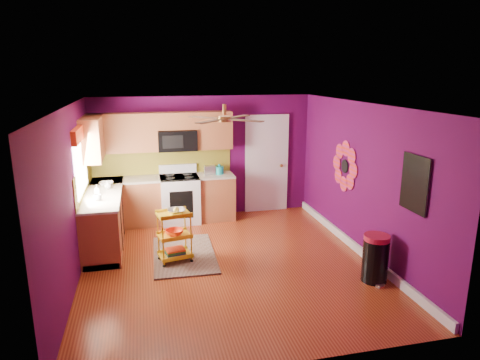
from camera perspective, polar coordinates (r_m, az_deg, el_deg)
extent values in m
plane|color=maroon|center=(6.95, -1.59, -11.08)|extent=(5.00, 5.00, 0.00)
cube|color=#500946|center=(8.91, -4.85, 3.08)|extent=(4.50, 0.04, 2.50)
cube|color=#500946|center=(4.23, 5.17, -9.92)|extent=(4.50, 0.04, 2.50)
cube|color=#500946|center=(6.47, -21.60, -2.22)|extent=(0.04, 5.00, 2.50)
cube|color=#500946|center=(7.28, 15.98, 0.01)|extent=(0.04, 5.00, 2.50)
cube|color=silver|center=(6.29, -1.75, 9.94)|extent=(4.50, 5.00, 0.04)
cube|color=white|center=(7.63, 15.17, -8.62)|extent=(0.05, 4.90, 0.14)
cube|color=brown|center=(7.95, -17.58, -4.93)|extent=(0.60, 2.30, 0.90)
cube|color=brown|center=(8.74, -9.98, -2.73)|extent=(2.80, 0.60, 0.90)
cube|color=beige|center=(7.81, -17.84, -1.67)|extent=(0.63, 2.30, 0.04)
cube|color=beige|center=(8.61, -10.12, 0.26)|extent=(2.80, 0.63, 0.04)
cube|color=black|center=(8.09, -17.37, -7.60)|extent=(0.54, 2.30, 0.10)
cube|color=black|center=(8.86, -9.87, -5.20)|extent=(2.80, 0.54, 0.10)
cube|color=white|center=(8.72, -8.01, -2.61)|extent=(0.76, 0.66, 0.92)
cube|color=black|center=(8.60, -8.11, 0.36)|extent=(0.76, 0.62, 0.03)
cube|color=white|center=(8.85, -8.30, 1.51)|extent=(0.76, 0.06, 0.18)
cube|color=black|center=(8.42, -7.80, -3.30)|extent=(0.45, 0.02, 0.55)
cube|color=brown|center=(8.57, -15.40, 6.07)|extent=(1.32, 0.33, 0.75)
cube|color=brown|center=(8.68, -3.52, 6.66)|extent=(0.72, 0.33, 0.75)
cube|color=brown|center=(8.57, -8.48, 7.81)|extent=(0.76, 0.33, 0.34)
cube|color=brown|center=(8.13, -19.01, 5.38)|extent=(0.33, 1.30, 0.75)
cube|color=black|center=(8.58, -8.36, 5.26)|extent=(0.76, 0.38, 0.40)
cube|color=brown|center=(8.83, -10.30, 2.44)|extent=(2.80, 0.01, 0.51)
cube|color=brown|center=(7.78, -20.12, 0.17)|extent=(0.01, 2.30, 0.51)
cube|color=white|center=(7.41, -20.54, 2.28)|extent=(0.03, 1.20, 1.00)
cube|color=#FF4616|center=(7.33, -20.63, 5.89)|extent=(0.08, 1.35, 0.22)
cube|color=white|center=(9.22, 3.54, 2.05)|extent=(0.85, 0.04, 2.05)
cube|color=white|center=(9.20, 3.57, 2.03)|extent=(0.95, 0.02, 2.15)
sphere|color=#BF8C3F|center=(9.26, 5.53, 1.92)|extent=(0.07, 0.07, 0.07)
cylinder|color=black|center=(7.76, 13.79, 1.78)|extent=(0.01, 0.24, 0.24)
cube|color=#19A5A5|center=(6.05, 22.34, -0.45)|extent=(0.03, 0.52, 0.72)
cube|color=black|center=(6.04, 22.22, -0.46)|extent=(0.01, 0.56, 0.76)
cylinder|color=#BF8C3F|center=(6.49, -2.09, 9.37)|extent=(0.06, 0.06, 0.16)
cylinder|color=#BF8C3F|center=(6.51, -2.08, 8.14)|extent=(0.20, 0.20, 0.08)
cube|color=#4C2D19|center=(6.83, -0.28, 8.44)|extent=(0.47, 0.47, 0.01)
cube|color=#4C2D19|center=(6.73, -4.80, 8.30)|extent=(0.47, 0.47, 0.01)
cube|color=#4C2D19|center=(6.20, -4.06, 7.80)|extent=(0.47, 0.47, 0.01)
cube|color=#4C2D19|center=(6.30, 0.82, 7.95)|extent=(0.47, 0.47, 0.01)
cube|color=black|center=(7.30, -7.46, -9.80)|extent=(1.05, 1.66, 0.02)
cylinder|color=yellow|center=(6.74, -10.22, -8.18)|extent=(0.02, 0.02, 0.78)
cylinder|color=yellow|center=(6.85, -6.53, -7.66)|extent=(0.02, 0.02, 0.78)
cylinder|color=yellow|center=(7.02, -10.85, -7.27)|extent=(0.02, 0.02, 0.78)
cylinder|color=yellow|center=(7.13, -7.31, -6.79)|extent=(0.02, 0.02, 0.78)
sphere|color=black|center=(6.90, -10.07, -11.25)|extent=(0.06, 0.06, 0.06)
sphere|color=black|center=(7.01, -6.44, -10.69)|extent=(0.06, 0.06, 0.06)
sphere|color=black|center=(7.18, -10.70, -10.24)|extent=(0.06, 0.06, 0.06)
sphere|color=black|center=(7.28, -7.21, -9.72)|extent=(0.06, 0.06, 0.06)
cube|color=yellow|center=(6.80, -8.84, -4.55)|extent=(0.57, 0.46, 0.03)
cube|color=yellow|center=(6.92, -8.72, -7.36)|extent=(0.57, 0.46, 0.03)
cube|color=yellow|center=(7.05, -8.62, -9.86)|extent=(0.57, 0.46, 0.03)
imported|color=beige|center=(6.80, -8.48, -4.13)|extent=(0.33, 0.33, 0.07)
sphere|color=yellow|center=(6.79, -8.49, -3.96)|extent=(0.09, 0.09, 0.09)
imported|color=#FF4616|center=(6.90, -8.74, -6.91)|extent=(0.34, 0.34, 0.09)
cube|color=navy|center=(7.04, -8.63, -9.62)|extent=(0.33, 0.27, 0.04)
cube|color=#267233|center=(7.03, -8.64, -9.36)|extent=(0.33, 0.27, 0.03)
cube|color=#FF4616|center=(7.01, -8.65, -9.14)|extent=(0.33, 0.27, 0.03)
cylinder|color=black|center=(6.59, 17.57, -10.21)|extent=(0.48, 0.48, 0.64)
cylinder|color=#AC1831|center=(6.46, 17.81, -7.34)|extent=(0.37, 0.37, 0.07)
cube|color=beige|center=(6.58, 18.20, -13.22)|extent=(0.14, 0.11, 0.03)
cylinder|color=teal|center=(8.72, -2.78, 1.32)|extent=(0.18, 0.18, 0.16)
sphere|color=teal|center=(8.70, -2.79, 1.96)|extent=(0.06, 0.06, 0.06)
cube|color=beige|center=(8.70, -4.05, 1.34)|extent=(0.22, 0.15, 0.18)
imported|color=#EA3F72|center=(7.62, -18.53, -1.26)|extent=(0.08, 0.08, 0.18)
imported|color=white|center=(7.96, -17.22, -0.60)|extent=(0.12, 0.12, 0.16)
imported|color=white|center=(8.23, -17.40, -0.47)|extent=(0.26, 0.26, 0.06)
imported|color=white|center=(7.32, -18.46, -2.21)|extent=(0.13, 0.13, 0.10)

